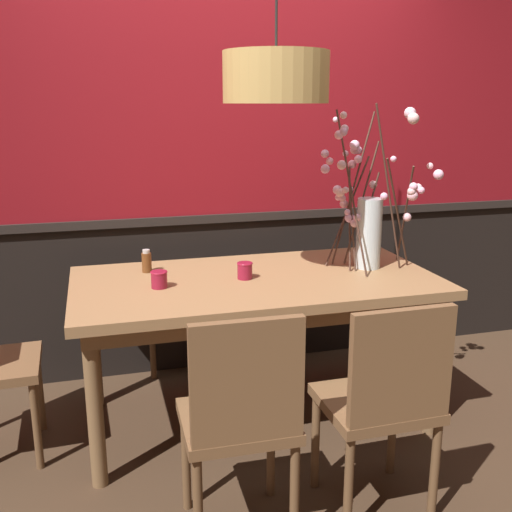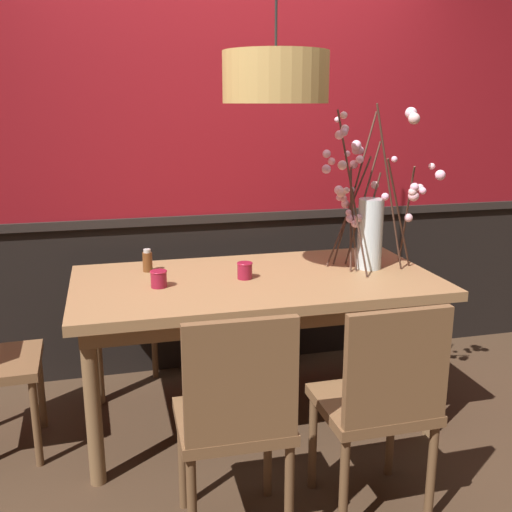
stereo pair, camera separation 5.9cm
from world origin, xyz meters
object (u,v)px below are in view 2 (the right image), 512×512
(candle_holder_nearer_center, at_px, (159,279))
(chair_far_side_left, at_px, (178,282))
(chair_near_side_right, at_px, (381,398))
(candle_holder_nearer_edge, at_px, (245,270))
(chair_near_side_left, at_px, (236,415))
(condiment_bottle, at_px, (147,261))
(dining_table, at_px, (256,294))
(pendant_lamp, at_px, (276,77))
(vase_with_blossoms, at_px, (370,217))
(chair_far_side_right, at_px, (257,278))

(candle_holder_nearer_center, bearing_deg, chair_far_side_left, 77.99)
(chair_near_side_right, bearing_deg, candle_holder_nearer_edge, 111.03)
(chair_far_side_left, bearing_deg, chair_near_side_left, -89.98)
(condiment_bottle, bearing_deg, dining_table, -25.85)
(dining_table, bearing_deg, pendant_lamp, -47.68)
(condiment_bottle, height_order, pendant_lamp, pendant_lamp)
(chair_near_side_left, relative_size, pendant_lamp, 0.77)
(chair_far_side_left, distance_m, chair_near_side_right, 1.83)
(chair_far_side_left, height_order, candle_holder_nearer_center, chair_far_side_left)
(chair_near_side_left, height_order, candle_holder_nearer_edge, chair_near_side_left)
(chair_far_side_left, distance_m, vase_with_blossoms, 1.35)
(dining_table, relative_size, chair_near_side_right, 1.96)
(chair_near_side_left, relative_size, condiment_bottle, 7.81)
(chair_near_side_left, bearing_deg, dining_table, 71.20)
(chair_far_side_right, xyz_separation_m, chair_near_side_left, (-0.52, -1.73, 0.02))
(vase_with_blossoms, xyz_separation_m, condiment_bottle, (-1.14, 0.22, -0.22))
(candle_holder_nearer_edge, bearing_deg, chair_near_side_left, -105.25)
(candle_holder_nearer_edge, bearing_deg, pendant_lamp, -32.46)
(chair_far_side_right, xyz_separation_m, candle_holder_nearer_edge, (-0.29, -0.86, 0.31))
(dining_table, height_order, candle_holder_nearer_edge, candle_holder_nearer_edge)
(chair_far_side_right, bearing_deg, candle_holder_nearer_center, -128.47)
(chair_far_side_left, relative_size, condiment_bottle, 7.95)
(chair_near_side_right, bearing_deg, chair_near_side_left, 179.53)
(chair_far_side_left, bearing_deg, condiment_bottle, -110.01)
(chair_near_side_right, relative_size, condiment_bottle, 7.70)
(dining_table, distance_m, chair_near_side_right, 0.93)
(chair_far_side_right, xyz_separation_m, candle_holder_nearer_center, (-0.72, -0.90, 0.31))
(dining_table, xyz_separation_m, vase_with_blossoms, (0.62, 0.03, 0.36))
(chair_near_side_right, xyz_separation_m, vase_with_blossoms, (0.34, 0.91, 0.53))
(pendant_lamp, bearing_deg, chair_near_side_left, -114.96)
(dining_table, height_order, pendant_lamp, pendant_lamp)
(candle_holder_nearer_center, xyz_separation_m, candle_holder_nearer_edge, (0.43, 0.04, 0.00))
(chair_near_side_right, distance_m, pendant_lamp, 1.47)
(candle_holder_nearer_edge, relative_size, pendant_lamp, 0.07)
(pendant_lamp, bearing_deg, chair_near_side_right, -75.37)
(vase_with_blossoms, distance_m, candle_holder_nearer_center, 1.14)
(chair_far_side_left, xyz_separation_m, candle_holder_nearer_center, (-0.19, -0.90, 0.30))
(candle_holder_nearer_edge, xyz_separation_m, pendant_lamp, (0.13, -0.08, 0.92))
(chair_near_side_right, bearing_deg, chair_far_side_left, 108.32)
(vase_with_blossoms, relative_size, condiment_bottle, 7.10)
(dining_table, distance_m, condiment_bottle, 0.59)
(chair_far_side_right, distance_m, pendant_lamp, 1.56)
(vase_with_blossoms, height_order, condiment_bottle, vase_with_blossoms)
(dining_table, relative_size, candle_holder_nearer_center, 22.13)
(candle_holder_nearer_edge, height_order, pendant_lamp, pendant_lamp)
(dining_table, distance_m, pendant_lamp, 1.06)
(condiment_bottle, bearing_deg, candle_holder_nearer_edge, -28.25)
(dining_table, distance_m, chair_far_side_right, 0.91)
(condiment_bottle, relative_size, pendant_lamp, 0.10)
(candle_holder_nearer_edge, bearing_deg, chair_far_side_right, 71.58)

